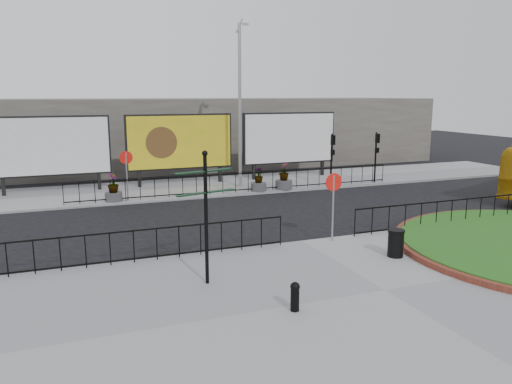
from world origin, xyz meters
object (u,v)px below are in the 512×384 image
billboard_mid (180,142)px  planter_b (259,183)px  litter_bin (396,243)px  planter_a (113,190)px  lamp_post (240,103)px  fingerpost_sign (206,205)px  planter_c (284,179)px  bollard (295,295)px

billboard_mid → planter_b: bearing=-45.6°
litter_bin → planter_a: planter_a is taller
billboard_mid → planter_a: billboard_mid is taller
lamp_post → fingerpost_sign: bearing=-113.0°
billboard_mid → fingerpost_sign: billboard_mid is taller
lamp_post → planter_a: bearing=-168.0°
litter_bin → planter_a: size_ratio=0.65×
fingerpost_sign → planter_a: bearing=85.4°
lamp_post → planter_c: (2.01, -1.60, -4.15)m
bollard → planter_c: (6.35, 14.69, 0.15)m
bollard → litter_bin: 5.50m
litter_bin → planter_a: bearing=122.3°
bollard → planter_a: bearing=100.9°
planter_a → planter_c: (9.19, -0.08, 0.01)m
billboard_mid → fingerpost_sign: (-2.83, -15.73, -0.23)m
billboard_mid → bollard: bearing=-94.2°
lamp_post → bollard: size_ratio=12.50×
fingerpost_sign → planter_c: bearing=46.3°
bollard → planter_c: size_ratio=0.50×
lamp_post → planter_b: size_ratio=7.14×
fingerpost_sign → bollard: bearing=-70.2°
billboard_mid → lamp_post: lamp_post is taller
fingerpost_sign → planter_c: fingerpost_sign is taller
bollard → planter_a: planter_a is taller
bollard → planter_c: planter_c is taller
planter_a → billboard_mid: bearing=39.9°
billboard_mid → litter_bin: bearing=-77.3°
billboard_mid → planter_c: size_ratio=4.16×
planter_c → lamp_post: bearing=141.5°
bollard → planter_b: planter_b is taller
fingerpost_sign → bollard: (1.50, -2.53, -1.85)m
lamp_post → litter_bin: lamp_post is taller
billboard_mid → fingerpost_sign: size_ratio=1.66×
lamp_post → litter_bin: (0.52, -13.72, -4.25)m
billboard_mid → planter_a: 5.78m
bollard → litter_bin: (4.86, 2.57, 0.05)m
planter_b → planter_c: planter_c is taller
bollard → litter_bin: litter_bin is taller
billboard_mid → litter_bin: (3.52, -15.69, -2.02)m
billboard_mid → planter_b: billboard_mid is taller
billboard_mid → planter_c: bearing=-35.5°
lamp_post → bollard: (-4.34, -16.29, -4.30)m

